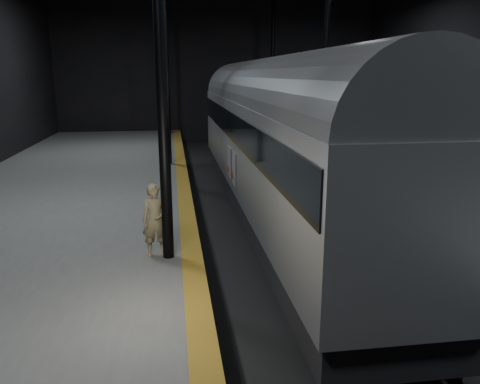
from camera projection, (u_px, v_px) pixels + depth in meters
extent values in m
plane|color=black|center=(284.00, 234.00, 15.72)|extent=(44.00, 44.00, 0.00)
cube|color=#545451|center=(50.00, 230.00, 14.55)|extent=(9.00, 43.80, 1.00)
cube|color=#835E17|center=(186.00, 209.00, 15.01)|extent=(0.50, 43.80, 0.01)
cube|color=#3F3328|center=(263.00, 230.00, 15.57)|extent=(0.08, 43.00, 0.14)
cube|color=#3F3328|center=(305.00, 228.00, 15.77)|extent=(0.08, 43.00, 0.14)
cube|color=black|center=(284.00, 232.00, 15.70)|extent=(2.40, 42.00, 0.12)
cylinder|color=black|center=(160.00, 36.00, 9.88)|extent=(0.26, 0.26, 10.00)
cylinder|color=black|center=(165.00, 56.00, 21.39)|extent=(0.26, 0.26, 10.00)
cylinder|color=black|center=(325.00, 57.00, 22.45)|extent=(0.26, 0.26, 10.00)
cylinder|color=black|center=(167.00, 62.00, 32.90)|extent=(0.26, 0.26, 10.00)
cylinder|color=black|center=(273.00, 63.00, 33.96)|extent=(0.26, 0.26, 10.00)
cube|color=#A6A9AE|center=(273.00, 145.00, 17.04)|extent=(3.06, 21.13, 3.17)
cube|color=black|center=(272.00, 198.00, 17.53)|extent=(2.80, 20.71, 0.90)
cube|color=black|center=(273.00, 125.00, 16.86)|extent=(3.13, 20.82, 0.95)
cylinder|color=slate|center=(273.00, 101.00, 16.65)|extent=(3.00, 20.92, 3.00)
cube|color=black|center=(340.00, 298.00, 10.53)|extent=(1.90, 2.32, 0.37)
cube|color=black|center=(242.00, 169.00, 24.72)|extent=(1.90, 2.32, 0.37)
cube|color=silver|center=(234.00, 169.00, 15.96)|extent=(0.04, 0.79, 1.11)
cube|color=silver|center=(230.00, 162.00, 17.18)|extent=(0.04, 0.79, 1.11)
cylinder|color=#B22A15|center=(233.00, 175.00, 16.21)|extent=(0.03, 0.27, 0.27)
cylinder|color=#B22A15|center=(228.00, 168.00, 17.43)|extent=(0.03, 0.27, 0.27)
imported|color=#8C7E56|center=(156.00, 220.00, 11.01)|extent=(0.69, 0.51, 1.74)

